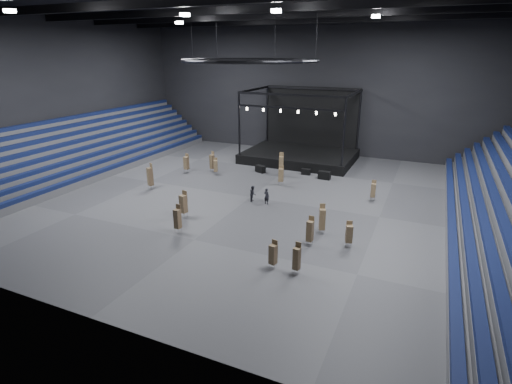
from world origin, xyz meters
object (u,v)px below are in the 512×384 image
at_px(stage, 301,149).
at_px(chair_stack_7, 150,176).
at_px(chair_stack_12, 186,163).
at_px(crew_member, 253,194).
at_px(chair_stack_9, 216,166).
at_px(chair_stack_11, 281,175).
at_px(flight_case_right, 324,175).
at_px(chair_stack_2, 297,258).
at_px(chair_stack_5, 310,231).
at_px(man_center, 267,196).
at_px(flight_case_mid, 306,172).
at_px(chair_stack_4, 273,254).
at_px(chair_stack_8, 178,218).
at_px(chair_stack_6, 373,190).
at_px(chair_stack_13, 212,161).
at_px(chair_stack_10, 349,233).
at_px(chair_stack_3, 322,219).
at_px(flight_case_left, 260,169).
at_px(chair_stack_1, 183,203).
at_px(chair_stack_0, 281,164).

height_order(stage, chair_stack_7, stage).
xyz_separation_m(chair_stack_12, crew_member, (11.30, -5.61, -0.44)).
distance_m(chair_stack_9, chair_stack_11, 8.45).
height_order(flight_case_right, chair_stack_2, chair_stack_2).
height_order(chair_stack_5, man_center, chair_stack_5).
height_order(chair_stack_11, man_center, chair_stack_11).
distance_m(chair_stack_2, chair_stack_11, 18.40).
bearing_deg(chair_stack_11, chair_stack_2, -76.70).
xyz_separation_m(flight_case_mid, chair_stack_4, (4.43, -21.64, 0.74)).
xyz_separation_m(chair_stack_8, chair_stack_11, (3.28, 14.70, -0.07)).
relative_size(chair_stack_5, chair_stack_6, 1.14).
relative_size(chair_stack_11, chair_stack_13, 0.88).
bearing_deg(man_center, chair_stack_9, -22.78).
bearing_deg(chair_stack_2, chair_stack_4, -171.02).
height_order(stage, chair_stack_5, stage).
distance_m(chair_stack_7, crew_member, 11.43).
bearing_deg(chair_stack_10, chair_stack_8, 172.61).
height_order(stage, chair_stack_11, stage).
bearing_deg(chair_stack_11, chair_stack_12, 170.41).
height_order(chair_stack_7, chair_stack_13, chair_stack_7).
xyz_separation_m(flight_case_mid, chair_stack_5, (5.69, -17.40, 0.86)).
relative_size(chair_stack_4, chair_stack_8, 0.86).
relative_size(chair_stack_4, chair_stack_12, 0.89).
xyz_separation_m(chair_stack_3, chair_stack_12, (-19.32, 10.04, -0.07)).
distance_m(stage, flight_case_mid, 7.21).
xyz_separation_m(chair_stack_2, chair_stack_12, (-19.43, 16.65, 0.07)).
xyz_separation_m(chair_stack_9, chair_stack_10, (18.18, -12.21, 0.03)).
bearing_deg(chair_stack_3, chair_stack_8, 179.32).
bearing_deg(chair_stack_5, chair_stack_11, 126.35).
height_order(chair_stack_3, chair_stack_7, chair_stack_7).
bearing_deg(flight_case_left, flight_case_right, 3.41).
xyz_separation_m(flight_case_right, chair_stack_13, (-13.21, -2.50, 0.81)).
height_order(chair_stack_5, chair_stack_7, chair_stack_7).
xyz_separation_m(chair_stack_1, chair_stack_7, (-7.46, 4.98, 0.14)).
bearing_deg(chair_stack_5, chair_stack_1, -176.48).
distance_m(chair_stack_0, chair_stack_6, 11.78).
xyz_separation_m(chair_stack_2, crew_member, (-8.13, 11.04, -0.37)).
relative_size(chair_stack_1, chair_stack_9, 1.21).
bearing_deg(chair_stack_5, chair_stack_10, 26.57).
xyz_separation_m(chair_stack_10, crew_member, (-10.46, 5.84, -0.31)).
bearing_deg(crew_member, stage, -10.00).
distance_m(chair_stack_2, chair_stack_8, 10.91).
bearing_deg(chair_stack_4, man_center, 128.15).
xyz_separation_m(stage, flight_case_right, (5.17, -7.41, -0.99)).
height_order(chair_stack_1, chair_stack_2, chair_stack_1).
xyz_separation_m(flight_case_mid, chair_stack_8, (-4.62, -19.50, 0.88)).
height_order(flight_case_left, flight_case_mid, flight_case_left).
xyz_separation_m(chair_stack_1, man_center, (5.39, 5.92, -0.50)).
xyz_separation_m(stage, chair_stack_6, (11.26, -12.26, -0.35)).
distance_m(chair_stack_4, chair_stack_10, 6.54).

